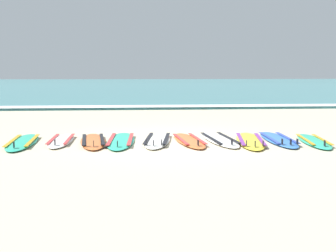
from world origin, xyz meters
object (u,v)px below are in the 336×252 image
surfboard_7 (250,141)px  surfboard_0 (23,142)px  surfboard_8 (278,139)px  surfboard_9 (314,141)px  surfboard_1 (61,140)px  surfboard_6 (219,139)px  surfboard_4 (157,140)px  surfboard_5 (189,140)px  surfboard_2 (93,141)px  surfboard_3 (121,141)px

surfboard_7 → surfboard_0: bearing=177.4°
surfboard_8 → surfboard_9: size_ratio=1.10×
surfboard_1 → surfboard_6: 3.47m
surfboard_9 → surfboard_6: bearing=169.3°
surfboard_4 → surfboard_7: same height
surfboard_4 → surfboard_8: size_ratio=1.01×
surfboard_1 → surfboard_5: 2.78m
surfboard_4 → surfboard_5: 0.69m
surfboard_1 → surfboard_9: bearing=-5.4°
surfboard_2 → surfboard_6: bearing=0.1°
surfboard_3 → surfboard_8: size_ratio=1.03×
surfboard_4 → surfboard_8: same height
surfboard_7 → surfboard_3: bearing=175.4°
surfboard_7 → surfboard_8: size_ratio=1.06×
surfboard_2 → surfboard_5: size_ratio=1.03×
surfboard_2 → surfboard_6: 2.76m
surfboard_1 → surfboard_7: size_ratio=0.82×
surfboard_3 → surfboard_4: (0.79, 0.02, 0.00)m
surfboard_0 → surfboard_9: 6.24m
surfboard_2 → surfboard_3: (0.59, 0.01, -0.00)m
surfboard_0 → surfboard_6: same height
surfboard_7 → surfboard_9: bearing=-6.5°
surfboard_2 → surfboard_9: size_ratio=1.06×
surfboard_3 → surfboard_4: bearing=1.1°
surfboard_1 → surfboard_8: 4.77m
surfboard_6 → surfboard_9: same height
surfboard_0 → surfboard_7: bearing=-2.6°
surfboard_4 → surfboard_6: (1.37, -0.02, -0.00)m
surfboard_1 → surfboard_2: size_ratio=0.90×
surfboard_6 → surfboard_8: size_ratio=0.99×
surfboard_5 → surfboard_7: (1.32, -0.14, 0.00)m
surfboard_1 → surfboard_6: (3.47, -0.14, -0.00)m
surfboard_0 → surfboard_3: (2.08, 0.00, -0.00)m
surfboard_3 → surfboard_8: (3.46, -0.10, 0.00)m
surfboard_4 → surfboard_9: same height
surfboard_2 → surfboard_5: bearing=-2.1°
surfboard_5 → surfboard_9: (2.67, -0.30, 0.00)m
surfboard_4 → surfboard_6: 1.37m
surfboard_1 → surfboard_7: (4.10, -0.36, 0.00)m
surfboard_7 → surfboard_9: (1.35, -0.15, -0.00)m
surfboard_0 → surfboard_2: size_ratio=1.04×
surfboard_1 → surfboard_3: size_ratio=0.84×
surfboard_0 → surfboard_1: 0.80m
surfboard_2 → surfboard_8: size_ratio=0.97×
surfboard_4 → surfboard_8: bearing=-2.5°
surfboard_1 → surfboard_4: bearing=-3.2°
surfboard_0 → surfboard_3: same height
surfboard_6 → surfboard_7: size_ratio=0.94×
surfboard_0 → surfboard_5: bearing=-1.3°
surfboard_0 → surfboard_3: bearing=0.1°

